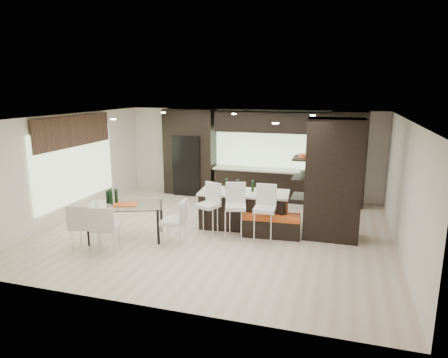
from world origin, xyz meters
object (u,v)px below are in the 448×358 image
(kitchen_island, at_px, (244,210))
(stool_left, at_px, (208,215))
(bench, at_px, (271,225))
(stool_right, at_px, (264,219))
(dining_table, at_px, (126,222))
(chair_end, at_px, (174,224))
(stool_mid, at_px, (236,217))
(chair_near, at_px, (106,230))
(chair_far, at_px, (85,228))
(floor_vase, at_px, (319,205))

(kitchen_island, height_order, stool_left, stool_left)
(stool_left, xyz_separation_m, bench, (1.40, 0.38, -0.24))
(stool_right, bearing_deg, dining_table, -168.42)
(kitchen_island, relative_size, chair_end, 2.36)
(stool_mid, xyz_separation_m, chair_near, (-2.35, -1.52, -0.04))
(stool_right, distance_m, chair_near, 3.37)
(stool_left, relative_size, dining_table, 0.60)
(chair_far, xyz_separation_m, chair_end, (1.67, 0.80, -0.01))
(bench, distance_m, dining_table, 3.28)
(kitchen_island, distance_m, bench, 0.86)
(bench, xyz_separation_m, floor_vase, (1.02, 0.61, 0.38))
(floor_vase, bearing_deg, dining_table, -157.25)
(stool_mid, xyz_separation_m, dining_table, (-2.35, -0.72, -0.11))
(kitchen_island, relative_size, floor_vase, 1.67)
(kitchen_island, height_order, floor_vase, floor_vase)
(stool_left, bearing_deg, chair_end, -105.18)
(stool_right, xyz_separation_m, chair_near, (-3.00, -1.52, -0.04))
(kitchen_island, relative_size, chair_near, 2.26)
(bench, xyz_separation_m, chair_near, (-3.09, -1.91, 0.22))
(stool_mid, distance_m, floor_vase, 2.03)
(stool_left, bearing_deg, chair_far, -124.06)
(kitchen_island, bearing_deg, bench, -33.26)
(floor_vase, relative_size, chair_near, 1.35)
(stool_left, height_order, chair_far, stool_left)
(dining_table, height_order, chair_end, chair_end)
(stool_mid, relative_size, dining_table, 0.62)
(dining_table, bearing_deg, bench, -0.66)
(stool_left, height_order, chair_end, stool_left)
(stool_mid, xyz_separation_m, chair_far, (-2.86, -1.52, -0.04))
(stool_right, xyz_separation_m, chair_end, (-1.85, -0.72, -0.06))
(dining_table, height_order, chair_far, chair_far)
(dining_table, bearing_deg, stool_right, -6.90)
(stool_right, distance_m, chair_end, 1.99)
(chair_near, bearing_deg, kitchen_island, 29.36)
(chair_far, bearing_deg, stool_right, 11.70)
(chair_end, bearing_deg, floor_vase, -66.64)
(stool_mid, relative_size, chair_far, 1.09)
(stool_left, distance_m, chair_end, 0.91)
(chair_far, distance_m, chair_end, 1.85)
(floor_vase, distance_m, dining_table, 4.46)
(chair_far, bearing_deg, chair_end, 13.93)
(bench, relative_size, chair_near, 1.41)
(stool_left, bearing_deg, floor_vase, 43.58)
(kitchen_island, height_order, stool_right, stool_right)
(chair_end, bearing_deg, kitchen_island, -45.29)
(stool_mid, xyz_separation_m, bench, (0.74, 0.39, -0.25))
(stool_mid, bearing_deg, dining_table, -177.88)
(bench, height_order, chair_end, chair_end)
(dining_table, bearing_deg, floor_vase, 2.36)
(stool_right, distance_m, floor_vase, 1.49)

